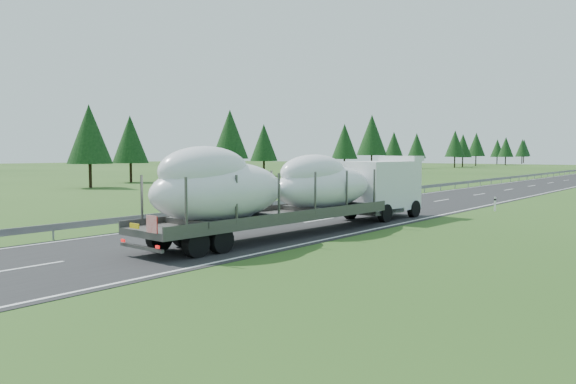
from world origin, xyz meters
The scene contains 4 objects.
ground centered at (0.00, 0.00, 0.00)m, with size 400.00×400.00×0.00m, color #274717.
guardrail centered at (-5.30, 99.94, 0.60)m, with size 0.10×400.00×0.76m.
tree_line_left centered at (-43.34, 84.56, 6.69)m, with size 13.35×260.63×12.36m.
boat_truck centered at (2.37, 13.04, 2.34)m, with size 3.64×20.92×4.36m.
Camera 1 is at (19.53, -9.46, 4.08)m, focal length 35.00 mm.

